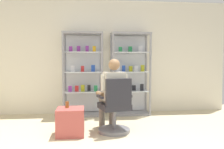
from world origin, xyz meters
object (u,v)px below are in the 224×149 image
at_px(office_chair, 115,111).
at_px(storage_crate, 71,122).
at_px(display_cabinet_left, 83,74).
at_px(display_cabinet_right, 130,73).
at_px(tea_glass, 67,105).
at_px(seated_shopkeeper, 112,91).

xyz_separation_m(office_chair, storage_crate, (-0.77, -0.03, -0.16)).
height_order(office_chair, storage_crate, office_chair).
distance_m(display_cabinet_left, display_cabinet_right, 1.10).
bearing_deg(tea_glass, office_chair, -0.94).
height_order(display_cabinet_left, display_cabinet_right, same).
relative_size(seated_shopkeeper, storage_crate, 2.82).
xyz_separation_m(display_cabinet_left, seated_shopkeeper, (0.54, -1.30, -0.25)).
bearing_deg(display_cabinet_left, display_cabinet_right, 0.00).
bearing_deg(office_chair, storage_crate, -177.55).
relative_size(display_cabinet_left, storage_crate, 4.15).
xyz_separation_m(office_chair, tea_glass, (-0.82, 0.01, 0.12)).
xyz_separation_m(display_cabinet_right, seated_shopkeeper, (-0.56, -1.30, -0.25)).
distance_m(storage_crate, tea_glass, 0.29).
relative_size(office_chair, storage_crate, 2.10).
distance_m(display_cabinet_left, office_chair, 1.67).
xyz_separation_m(display_cabinet_right, storage_crate, (-1.29, -1.49, -0.73)).
bearing_deg(office_chair, display_cabinet_right, 70.19).
distance_m(seated_shopkeeper, tea_glass, 0.82).
distance_m(display_cabinet_right, tea_glass, 2.03).
bearing_deg(tea_glass, display_cabinet_left, 80.23).
xyz_separation_m(display_cabinet_left, office_chair, (0.57, -1.46, -0.57)).
xyz_separation_m(display_cabinet_left, display_cabinet_right, (1.10, 0.00, 0.00)).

